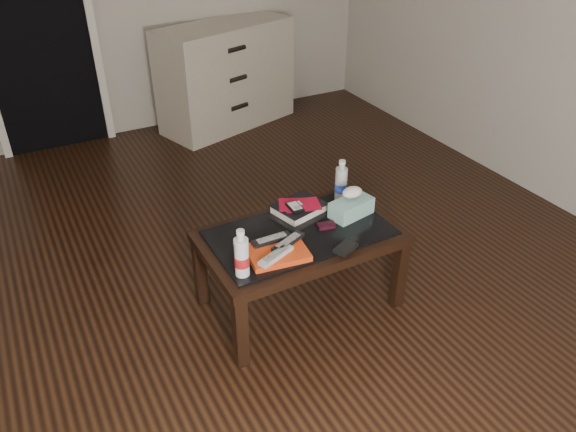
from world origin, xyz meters
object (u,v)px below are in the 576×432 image
at_px(coffee_table, 300,242).
at_px(water_bottle_left, 241,253).
at_px(textbook, 299,208).
at_px(water_bottle_right, 341,180).
at_px(tissue_box, 351,208).
at_px(dresser, 226,76).

xyz_separation_m(coffee_table, water_bottle_left, (-0.40, -0.18, 0.18)).
relative_size(textbook, water_bottle_right, 1.05).
xyz_separation_m(coffee_table, tissue_box, (0.32, 0.01, 0.11)).
bearing_deg(water_bottle_left, tissue_box, 14.79).
bearing_deg(textbook, coffee_table, -131.69).
distance_m(dresser, textbook, 2.39).
relative_size(coffee_table, water_bottle_left, 4.20).
bearing_deg(textbook, water_bottle_left, -158.57).
bearing_deg(coffee_table, textbook, 62.47).
bearing_deg(coffee_table, water_bottle_left, -156.08).
bearing_deg(coffee_table, tissue_box, 2.14).
height_order(dresser, water_bottle_left, dresser).
height_order(dresser, water_bottle_right, dresser).
xyz_separation_m(coffee_table, dresser, (0.65, 2.49, 0.05)).
height_order(water_bottle_left, tissue_box, water_bottle_left).
height_order(coffee_table, water_bottle_left, water_bottle_left).
height_order(coffee_table, textbook, textbook).
distance_m(coffee_table, water_bottle_left, 0.47).
bearing_deg(coffee_table, dresser, 75.40).
distance_m(coffee_table, dresser, 2.58).
bearing_deg(dresser, tissue_box, -114.73).
distance_m(water_bottle_left, water_bottle_right, 0.84).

